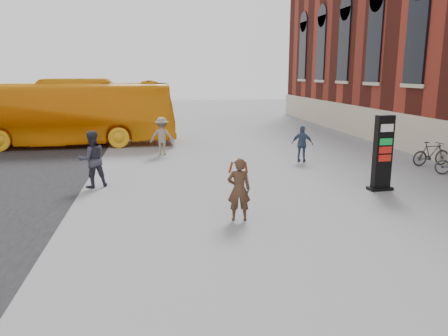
{
  "coord_description": "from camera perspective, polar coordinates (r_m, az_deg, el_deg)",
  "views": [
    {
      "loc": [
        -2.48,
        -11.29,
        3.76
      ],
      "look_at": [
        -0.69,
        0.34,
        1.18
      ],
      "focal_mm": 35.0,
      "sensor_mm": 36.0,
      "label": 1
    }
  ],
  "objects": [
    {
      "name": "woman",
      "position": [
        11.22,
        1.96,
        -2.7
      ],
      "size": [
        0.67,
        0.62,
        1.65
      ],
      "rotation": [
        0.0,
        0.0,
        3.02
      ],
      "color": "#3F2918",
      "rests_on": "ground"
    },
    {
      "name": "ground",
      "position": [
        12.15,
        3.49,
        -5.67
      ],
      "size": [
        100.0,
        100.0,
        0.0
      ],
      "primitive_type": "plane",
      "color": "#9E9EA3"
    },
    {
      "name": "bike_7",
      "position": [
        19.81,
        25.45,
        1.69
      ],
      "size": [
        1.7,
        0.57,
        1.01
      ],
      "primitive_type": "imported",
      "rotation": [
        0.0,
        0.0,
        1.63
      ],
      "color": "#2B2B31",
      "rests_on": "ground"
    },
    {
      "name": "pedestrian_b",
      "position": [
        20.42,
        -8.09,
        4.13
      ],
      "size": [
        1.24,
        0.85,
        1.76
      ],
      "primitive_type": "imported",
      "rotation": [
        0.0,
        0.0,
        2.96
      ],
      "color": "gray",
      "rests_on": "ground"
    },
    {
      "name": "pedestrian_c",
      "position": [
        18.94,
        10.19,
        3.11
      ],
      "size": [
        0.98,
        0.76,
        1.55
      ],
      "primitive_type": "imported",
      "rotation": [
        0.0,
        0.0,
        2.66
      ],
      "color": "#394D65",
      "rests_on": "ground"
    },
    {
      "name": "pedestrian_a",
      "position": [
        15.12,
        -16.85,
        1.11
      ],
      "size": [
        1.13,
        1.02,
        1.9
      ],
      "primitive_type": "imported",
      "rotation": [
        0.0,
        0.0,
        3.54
      ],
      "color": "#31313D",
      "rests_on": "ground"
    },
    {
      "name": "info_pylon",
      "position": [
        14.94,
        20.01,
        1.83
      ],
      "size": [
        0.81,
        0.45,
        2.44
      ],
      "rotation": [
        0.0,
        0.0,
        0.08
      ],
      "color": "black",
      "rests_on": "ground"
    },
    {
      "name": "bus",
      "position": [
        24.38,
        -21.34,
        6.74
      ],
      "size": [
        12.51,
        3.41,
        3.45
      ],
      "primitive_type": "imported",
      "rotation": [
        0.0,
        0.0,
        1.61
      ],
      "color": "#F3A011",
      "rests_on": "road"
    }
  ]
}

